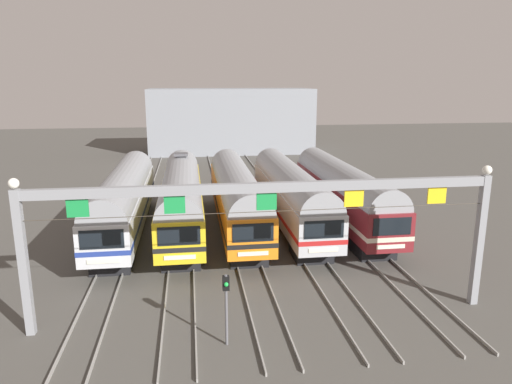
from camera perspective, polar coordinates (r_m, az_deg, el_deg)
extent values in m
plane|color=#4C4944|center=(35.23, -2.32, -4.52)|extent=(160.00, 160.00, 0.00)
cube|color=gray|center=(51.79, -13.91, 1.01)|extent=(0.07, 70.00, 0.15)
cube|color=gray|center=(51.65, -12.33, 1.07)|extent=(0.07, 70.00, 0.15)
cube|color=gray|center=(51.52, -9.48, 1.16)|extent=(0.07, 70.00, 0.15)
cube|color=gray|center=(51.50, -7.88, 1.21)|extent=(0.07, 70.00, 0.15)
cube|color=gray|center=(51.56, -5.02, 1.31)|extent=(0.07, 70.00, 0.15)
cube|color=gray|center=(51.65, -3.43, 1.36)|extent=(0.07, 70.00, 0.15)
cube|color=gray|center=(51.91, -0.60, 1.44)|extent=(0.07, 70.00, 0.15)
cube|color=gray|center=(52.12, 0.97, 1.49)|extent=(0.07, 70.00, 0.15)
cube|color=gray|center=(52.57, 3.74, 1.56)|extent=(0.07, 70.00, 0.15)
cube|color=gray|center=(52.88, 5.26, 1.61)|extent=(0.07, 70.00, 0.15)
cube|color=silver|center=(34.78, -15.62, -1.44)|extent=(2.85, 18.00, 2.35)
cube|color=navy|center=(34.87, -15.58, -2.00)|extent=(2.88, 18.02, 0.28)
cylinder|color=gray|center=(34.51, -15.74, 0.45)|extent=(2.74, 17.64, 2.74)
cube|color=black|center=(26.10, -18.16, -5.47)|extent=(2.28, 0.06, 1.03)
cube|color=silver|center=(26.51, -17.97, -7.97)|extent=(1.71, 0.05, 0.24)
cube|color=black|center=(29.34, -16.95, -7.79)|extent=(2.28, 2.60, 1.05)
cube|color=black|center=(41.25, -14.38, -1.50)|extent=(2.28, 2.60, 1.05)
cube|color=gold|center=(34.46, -9.00, -1.24)|extent=(2.85, 18.00, 2.35)
cube|color=black|center=(34.55, -8.98, -1.80)|extent=(2.88, 18.02, 0.28)
cylinder|color=gray|center=(34.19, -9.07, 0.67)|extent=(2.74, 17.64, 2.74)
cube|color=black|center=(25.68, -9.29, -5.27)|extent=(2.28, 0.06, 1.03)
cube|color=silver|center=(26.09, -9.19, -7.81)|extent=(1.71, 0.05, 0.24)
cube|color=black|center=(28.97, -9.04, -7.63)|extent=(2.28, 2.60, 1.05)
cube|color=black|center=(40.99, -8.81, -1.33)|extent=(2.28, 2.60, 1.05)
cube|color=#4C4C51|center=(38.86, -9.06, 4.52)|extent=(1.10, 1.10, 0.20)
cube|color=orange|center=(34.61, -2.36, -1.02)|extent=(2.85, 18.00, 2.35)
cube|color=black|center=(34.70, -2.35, -1.58)|extent=(2.88, 18.02, 0.28)
cylinder|color=gray|center=(34.34, -2.37, 0.88)|extent=(2.74, 17.64, 2.74)
cube|color=black|center=(25.88, -0.35, -4.94)|extent=(2.28, 0.06, 1.03)
cube|color=silver|center=(26.29, -0.35, -7.47)|extent=(1.71, 0.05, 0.24)
cube|color=black|center=(29.14, -1.07, -7.32)|extent=(2.28, 2.60, 1.05)
cube|color=black|center=(41.11, -3.21, -1.14)|extent=(2.28, 2.60, 1.05)
cube|color=#B2B5BA|center=(35.22, 4.15, -0.79)|extent=(2.85, 18.00, 2.35)
cube|color=#B21E1E|center=(35.30, 4.14, -1.34)|extent=(2.88, 18.02, 0.28)
cylinder|color=gray|center=(34.95, 4.18, 1.08)|extent=(2.74, 17.64, 2.74)
cube|color=black|center=(26.68, 8.23, -4.51)|extent=(2.28, 0.06, 1.03)
cube|color=silver|center=(27.08, 8.15, -6.97)|extent=(1.71, 0.05, 0.24)
cube|color=black|center=(29.86, 6.64, -6.89)|extent=(2.28, 2.60, 1.05)
cube|color=black|center=(41.62, 2.29, -0.95)|extent=(2.28, 2.60, 1.05)
cube|color=maroon|center=(36.26, 10.35, -0.56)|extent=(2.85, 18.00, 2.35)
cube|color=beige|center=(36.34, 10.33, -1.10)|extent=(2.88, 18.02, 0.28)
cylinder|color=gray|center=(36.00, 10.43, 1.26)|extent=(2.74, 17.64, 2.74)
cube|color=black|center=(28.04, 16.14, -4.03)|extent=(2.28, 0.06, 1.03)
cube|color=silver|center=(28.42, 15.98, -6.38)|extent=(1.71, 0.05, 0.24)
cube|color=black|center=(31.08, 13.85, -6.38)|extent=(2.28, 2.60, 1.05)
cube|color=black|center=(42.51, 7.62, -0.76)|extent=(2.28, 2.60, 1.05)
cube|color=gray|center=(22.43, -26.31, -7.83)|extent=(0.36, 0.36, 6.50)
cube|color=gray|center=(25.29, 25.35, -5.40)|extent=(0.36, 0.36, 6.50)
cube|color=gray|center=(20.65, 1.30, 0.56)|extent=(20.83, 0.32, 0.44)
cube|color=#198C3F|center=(21.07, -20.78, -1.80)|extent=(0.90, 0.08, 0.80)
cube|color=#198C3F|center=(20.54, -9.82, -1.49)|extent=(0.90, 0.08, 0.80)
cube|color=#198C3F|center=(20.79, 1.29, -1.11)|extent=(0.90, 0.08, 0.80)
cube|color=yellow|center=(21.79, 11.75, -0.72)|extent=(0.90, 0.08, 0.80)
cube|color=yellow|center=(23.43, 21.02, -0.35)|extent=(0.90, 0.08, 0.80)
sphere|color=white|center=(21.50, -27.27, 0.93)|extent=(0.44, 0.44, 0.44)
sphere|color=white|center=(24.47, 26.17, 2.40)|extent=(0.44, 0.44, 0.44)
cylinder|color=#3F382D|center=(20.92, 1.28, -2.38)|extent=(20.83, 0.03, 0.03)
cylinder|color=#59595E|center=(20.10, -3.61, -14.09)|extent=(0.12, 0.12, 3.14)
cube|color=black|center=(19.57, -3.66, -10.93)|extent=(0.28, 0.24, 0.60)
sphere|color=green|center=(19.44, -3.63, -11.10)|extent=(0.18, 0.18, 0.18)
cube|color=gray|center=(73.34, -3.11, 8.65)|extent=(24.48, 10.00, 9.56)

